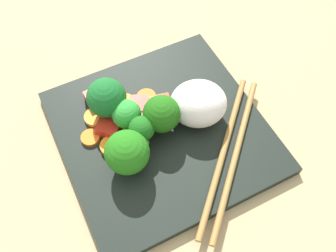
{
  "coord_description": "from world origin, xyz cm",
  "views": [
    {
      "loc": [
        -9.29,
        -22.88,
        42.18
      ],
      "look_at": [
        0.4,
        -1.04,
        3.36
      ],
      "focal_mm": 39.03,
      "sensor_mm": 36.0,
      "label": 1
    }
  ],
  "objects_px": {
    "square_plate": "(162,132)",
    "broccoli_floret_0": "(164,112)",
    "rice_mound": "(199,105)",
    "carrot_slice_2": "(95,117)",
    "chopstick_pair": "(230,153)"
  },
  "relations": [
    {
      "from": "rice_mound",
      "to": "carrot_slice_2",
      "type": "bearing_deg",
      "value": 157.04
    },
    {
      "from": "square_plate",
      "to": "broccoli_floret_0",
      "type": "bearing_deg",
      "value": 28.43
    },
    {
      "from": "chopstick_pair",
      "to": "broccoli_floret_0",
      "type": "bearing_deg",
      "value": 82.16
    },
    {
      "from": "rice_mound",
      "to": "chopstick_pair",
      "type": "distance_m",
      "value": 0.07
    },
    {
      "from": "rice_mound",
      "to": "chopstick_pair",
      "type": "height_order",
      "value": "rice_mound"
    },
    {
      "from": "square_plate",
      "to": "rice_mound",
      "type": "bearing_deg",
      "value": -2.59
    },
    {
      "from": "rice_mound",
      "to": "broccoli_floret_0",
      "type": "xyz_separation_m",
      "value": [
        -0.05,
        0.0,
        0.01
      ]
    },
    {
      "from": "square_plate",
      "to": "chopstick_pair",
      "type": "bearing_deg",
      "value": -47.72
    },
    {
      "from": "broccoli_floret_0",
      "to": "carrot_slice_2",
      "type": "height_order",
      "value": "broccoli_floret_0"
    },
    {
      "from": "rice_mound",
      "to": "carrot_slice_2",
      "type": "distance_m",
      "value": 0.14
    },
    {
      "from": "square_plate",
      "to": "rice_mound",
      "type": "relative_size",
      "value": 3.54
    },
    {
      "from": "square_plate",
      "to": "chopstick_pair",
      "type": "height_order",
      "value": "chopstick_pair"
    },
    {
      "from": "square_plate",
      "to": "broccoli_floret_0",
      "type": "height_order",
      "value": "broccoli_floret_0"
    },
    {
      "from": "square_plate",
      "to": "chopstick_pair",
      "type": "xyz_separation_m",
      "value": [
        0.06,
        -0.07,
        0.01
      ]
    },
    {
      "from": "carrot_slice_2",
      "to": "chopstick_pair",
      "type": "relative_size",
      "value": 0.15
    }
  ]
}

